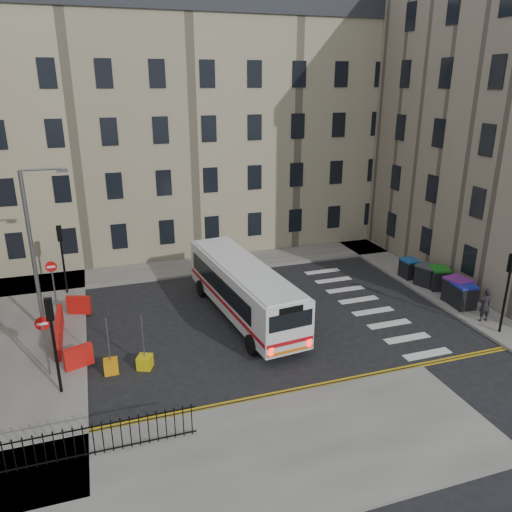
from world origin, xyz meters
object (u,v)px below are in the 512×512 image
bus (243,288)px  wheelie_bin_c (438,278)px  wheelie_bin_d (427,275)px  pedestrian (485,305)px  bollard_chevron (145,362)px  wheelie_bin_a (463,295)px  wheelie_bin_e (409,268)px  bollard_yellow (111,366)px  wheelie_bin_b (457,290)px  streetlamp (32,250)px

bus → wheelie_bin_c: 12.15m
wheelie_bin_d → pedestrian: 5.04m
pedestrian → bollard_chevron: 17.29m
wheelie_bin_a → wheelie_bin_e: bearing=98.1°
bollard_yellow → pedestrian: bearing=-4.0°
wheelie_bin_a → wheelie_bin_b: bearing=85.4°
streetlamp → pedestrian: bearing=-16.1°
wheelie_bin_d → wheelie_bin_b: bearing=-110.6°
bus → wheelie_bin_d: bearing=-4.5°
wheelie_bin_b → bollard_yellow: wheelie_bin_b is taller
streetlamp → wheelie_bin_a: bearing=-11.7°
wheelie_bin_c → streetlamp: bearing=-167.2°
streetlamp → wheelie_bin_a: streetlamp is taller
bollard_chevron → streetlamp: bearing=131.3°
wheelie_bin_a → wheelie_bin_c: size_ratio=0.93×
wheelie_bin_d → bollard_chevron: 17.82m
wheelie_bin_a → wheelie_bin_d: bearing=94.9°
wheelie_bin_b → wheelie_bin_e: wheelie_bin_b is taller
streetlamp → wheelie_bin_c: size_ratio=5.55×
streetlamp → wheelie_bin_d: size_ratio=5.51×
wheelie_bin_b → wheelie_bin_d: (-0.07, 2.65, -0.07)m
wheelie_bin_b → wheelie_bin_e: bearing=86.5°
wheelie_bin_e → bollard_yellow: 19.30m
wheelie_bin_d → wheelie_bin_c: bearing=-84.9°
wheelie_bin_b → pedestrian: pedestrian is taller
streetlamp → wheelie_bin_d: 22.15m
wheelie_bin_b → pedestrian: (-0.23, -2.38, 0.18)m
wheelie_bin_b → bollard_chevron: size_ratio=2.40×
wheelie_bin_c → wheelie_bin_d: wheelie_bin_c is taller
wheelie_bin_b → wheelie_bin_a: bearing=-108.2°
wheelie_bin_a → wheelie_bin_b: wheelie_bin_b is taller
bus → wheelie_bin_a: 12.13m
wheelie_bin_a → bollard_chevron: (-17.34, -0.53, -0.54)m
bus → bollard_chevron: (-5.62, -3.53, -1.36)m
wheelie_bin_b → bollard_yellow: size_ratio=2.40×
wheelie_bin_a → pedestrian: pedestrian is taller
wheelie_bin_e → wheelie_bin_b: bearing=-86.3°
bollard_yellow → wheelie_bin_e: bearing=15.5°
wheelie_bin_e → bollard_yellow: (-18.59, -5.17, -0.45)m
wheelie_bin_c → wheelie_bin_e: (-0.59, 2.11, -0.07)m
pedestrian → bollard_chevron: size_ratio=3.01×
streetlamp → pedestrian: streetlamp is taller
wheelie_bin_b → bollard_chevron: bearing=176.1°
wheelie_bin_c → pedestrian: 4.40m
wheelie_bin_d → wheelie_bin_e: size_ratio=1.24×
wheelie_bin_a → pedestrian: size_ratio=0.76×
wheelie_bin_d → wheelie_bin_a: bearing=-113.0°
bollard_yellow → wheelie_bin_d: bearing=11.2°
pedestrian → wheelie_bin_e: bearing=-85.3°
wheelie_bin_a → wheelie_bin_c: wheelie_bin_a is taller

